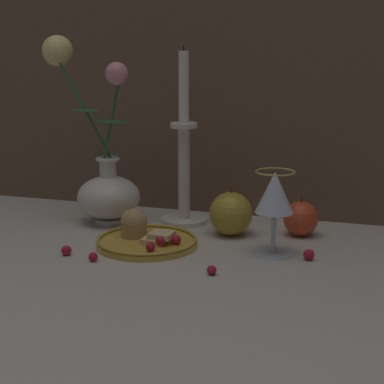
# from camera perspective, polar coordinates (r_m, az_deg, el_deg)

# --- Properties ---
(ground_plane) EXTENTS (2.40, 2.40, 0.00)m
(ground_plane) POSITION_cam_1_polar(r_m,az_deg,el_deg) (1.18, -1.60, -4.64)
(ground_plane) COLOR #B7B2A3
(ground_plane) RESTS_ON ground
(vase) EXTENTS (0.20, 0.13, 0.38)m
(vase) POSITION_cam_1_polar(r_m,az_deg,el_deg) (1.31, -7.96, 1.81)
(vase) COLOR silver
(vase) RESTS_ON ground_plane
(plate_with_pastries) EXTENTS (0.18, 0.18, 0.06)m
(plate_with_pastries) POSITION_cam_1_polar(r_m,az_deg,el_deg) (1.17, -4.24, -4.03)
(plate_with_pastries) COLOR gold
(plate_with_pastries) RESTS_ON ground_plane
(wine_glass) EXTENTS (0.07, 0.07, 0.15)m
(wine_glass) POSITION_cam_1_polar(r_m,az_deg,el_deg) (1.11, 7.34, -0.38)
(wine_glass) COLOR silver
(wine_glass) RESTS_ON ground_plane
(candlestick) EXTENTS (0.09, 0.09, 0.36)m
(candlestick) POSITION_cam_1_polar(r_m,az_deg,el_deg) (1.29, -0.72, 2.33)
(candlestick) COLOR silver
(candlestick) RESTS_ON ground_plane
(apple_beside_vase) EXTENTS (0.08, 0.08, 0.10)m
(apple_beside_vase) POSITION_cam_1_polar(r_m,az_deg,el_deg) (1.23, 3.47, -1.95)
(apple_beside_vase) COLOR #B2932D
(apple_beside_vase) RESTS_ON ground_plane
(apple_near_glass) EXTENTS (0.07, 0.07, 0.08)m
(apple_near_glass) POSITION_cam_1_polar(r_m,az_deg,el_deg) (1.24, 9.64, -2.34)
(apple_near_glass) COLOR #D14223
(apple_near_glass) RESTS_ON ground_plane
(berry_near_plate) EXTENTS (0.02, 0.02, 0.02)m
(berry_near_plate) POSITION_cam_1_polar(r_m,az_deg,el_deg) (1.14, -11.10, -5.12)
(berry_near_plate) COLOR #AD192D
(berry_near_plate) RESTS_ON ground_plane
(berry_front_center) EXTENTS (0.02, 0.02, 0.02)m
(berry_front_center) POSITION_cam_1_polar(r_m,az_deg,el_deg) (1.03, 1.76, -6.96)
(berry_front_center) COLOR #AD192D
(berry_front_center) RESTS_ON ground_plane
(berry_by_glass_stem) EXTENTS (0.02, 0.02, 0.02)m
(berry_by_glass_stem) POSITION_cam_1_polar(r_m,az_deg,el_deg) (1.11, 10.34, -5.50)
(berry_by_glass_stem) COLOR #AD192D
(berry_by_glass_stem) RESTS_ON ground_plane
(berry_under_candlestick) EXTENTS (0.02, 0.02, 0.02)m
(berry_under_candlestick) POSITION_cam_1_polar(r_m,az_deg,el_deg) (1.10, -8.78, -5.72)
(berry_under_candlestick) COLOR #AD192D
(berry_under_candlestick) RESTS_ON ground_plane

